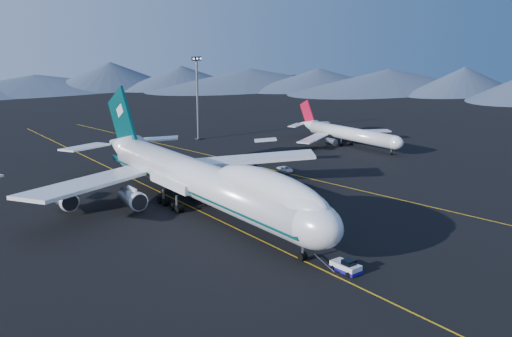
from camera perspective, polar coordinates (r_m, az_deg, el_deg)
ground at (r=98.64m, az=-5.43°, el=-4.37°), size 500.00×500.00×0.00m
taxiway_line_main at (r=98.64m, az=-5.43°, el=-4.36°), size 0.25×220.00×0.01m
taxiway_line_side at (r=123.32m, az=4.20°, el=-0.73°), size 28.08×198.09×0.01m
boeing_747 at (r=97.07m, az=-5.51°, el=-1.09°), size 59.62×72.43×19.37m
pushback_tug at (r=75.30m, az=8.96°, el=-9.75°), size 2.52×4.19×1.79m
second_jet at (r=157.86m, az=9.12°, el=3.48°), size 34.52×39.00×11.10m
service_van at (r=126.41m, az=2.94°, el=-0.08°), size 2.38×4.57×1.23m
floodlight_mast at (r=165.03m, az=-5.88°, el=7.02°), size 2.92×2.19×23.64m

